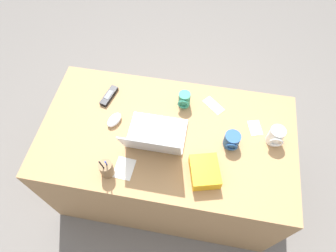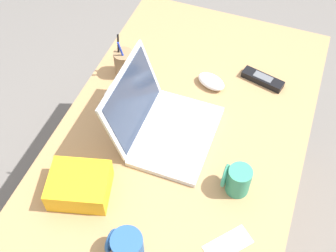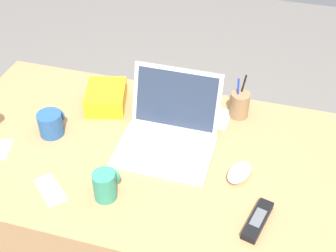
% 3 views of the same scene
% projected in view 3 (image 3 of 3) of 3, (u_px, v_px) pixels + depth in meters
% --- Properties ---
extents(desk, '(1.48, 0.80, 0.74)m').
position_uv_depth(desk, '(151.00, 220.00, 1.80)').
color(desk, '#A87C4F').
rests_on(desk, ground).
extents(laptop, '(0.32, 0.30, 0.23)m').
position_uv_depth(laptop, '(168.00, 134.00, 1.56)').
color(laptop, silver).
rests_on(laptop, desk).
extents(computer_mouse, '(0.10, 0.12, 0.04)m').
position_uv_depth(computer_mouse, '(239.00, 172.00, 1.46)').
color(computer_mouse, white).
rests_on(computer_mouse, desk).
extents(coffee_mug_white, '(0.09, 0.10, 0.09)m').
position_uv_depth(coffee_mug_white, '(51.00, 124.00, 1.61)').
color(coffee_mug_white, '#26518C').
rests_on(coffee_mug_white, desk).
extents(coffee_mug_spare, '(0.07, 0.08, 0.10)m').
position_uv_depth(coffee_mug_spare, '(105.00, 185.00, 1.38)').
color(coffee_mug_spare, '#338C6B').
rests_on(coffee_mug_spare, desk).
extents(cordless_phone, '(0.08, 0.16, 0.03)m').
position_uv_depth(cordless_phone, '(258.00, 220.00, 1.32)').
color(cordless_phone, black).
rests_on(cordless_phone, desk).
extents(pen_holder, '(0.07, 0.07, 0.17)m').
position_uv_depth(pen_holder, '(240.00, 104.00, 1.68)').
color(pen_holder, olive).
rests_on(pen_holder, desk).
extents(snack_bag, '(0.19, 0.21, 0.08)m').
position_uv_depth(snack_bag, '(106.00, 97.00, 1.74)').
color(snack_bag, '#F2AD19').
rests_on(snack_bag, desk).
extents(paper_note_near_laptop, '(0.11, 0.13, 0.00)m').
position_uv_depth(paper_note_near_laptop, '(216.00, 117.00, 1.70)').
color(paper_note_near_laptop, white).
rests_on(paper_note_near_laptop, desk).
extents(paper_note_left, '(0.09, 0.11, 0.00)m').
position_uv_depth(paper_note_left, '(0.00, 150.00, 1.57)').
color(paper_note_left, white).
rests_on(paper_note_left, desk).
extents(paper_note_right, '(0.14, 0.13, 0.00)m').
position_uv_depth(paper_note_right, '(50.00, 190.00, 1.43)').
color(paper_note_right, white).
rests_on(paper_note_right, desk).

